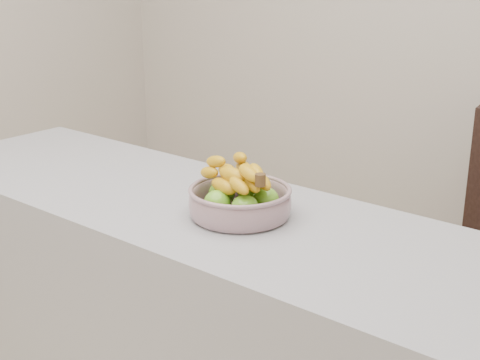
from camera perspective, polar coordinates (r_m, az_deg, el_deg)
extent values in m
cube|color=#BCB3A9|center=(3.19, 17.50, 14.19)|extent=(4.00, 0.05, 2.70)
cube|color=#96969E|center=(2.06, -3.85, -13.69)|extent=(2.00, 0.60, 0.90)
cylinder|color=#9DADBC|center=(1.75, 0.00, -2.94)|extent=(0.23, 0.23, 0.01)
torus|color=#9DADBC|center=(1.73, 0.00, -0.85)|extent=(0.27, 0.27, 0.01)
sphere|color=#60A41C|center=(1.71, -1.96, -2.05)|extent=(0.07, 0.07, 0.07)
sphere|color=#60A41C|center=(1.67, 0.43, -2.45)|extent=(0.07, 0.07, 0.07)
sphere|color=#60A41C|center=(1.73, 2.20, -1.77)|extent=(0.07, 0.07, 0.07)
sphere|color=#60A41C|center=(1.79, 0.91, -1.01)|extent=(0.07, 0.07, 0.07)
sphere|color=#60A41C|center=(1.78, -1.57, -1.17)|extent=(0.07, 0.07, 0.07)
ellipsoid|color=yellow|center=(1.71, -1.40, -0.53)|extent=(0.17, 0.08, 0.04)
ellipsoid|color=yellow|center=(1.73, -0.14, -0.31)|extent=(0.17, 0.10, 0.04)
ellipsoid|color=yellow|center=(1.75, 1.08, -0.09)|extent=(0.17, 0.12, 0.04)
ellipsoid|color=yellow|center=(1.70, -0.68, 0.45)|extent=(0.17, 0.07, 0.04)
ellipsoid|color=yellow|center=(1.72, 0.67, 0.68)|extent=(0.16, 0.12, 0.04)
cylinder|color=#432D15|center=(1.62, 1.75, 0.01)|extent=(0.03, 0.03, 0.03)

